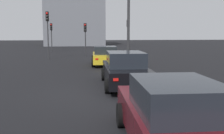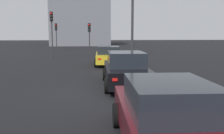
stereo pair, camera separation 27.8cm
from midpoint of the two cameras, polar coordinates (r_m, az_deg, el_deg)
The scene contains 11 objects.
ground_plane at distance 10.69m, azimuth -4.21°, elevation -6.29°, with size 160.00×160.00×0.20m, color black.
car_yellow_left_lead at distance 19.65m, azimuth -0.48°, elevation 2.54°, with size 4.39×2.22×1.47m.
car_black_left_second at distance 11.80m, azimuth 3.74°, elevation -0.62°, with size 4.78×2.14×1.62m.
car_maroon_left_third at distance 5.43m, azimuth 13.66°, elevation -11.13°, with size 4.73×2.08×1.55m.
traffic_light_near_left at distance 27.13m, azimuth -4.87°, elevation 7.80°, with size 0.33×0.31×3.52m.
traffic_light_near_right at distance 33.70m, azimuth 4.84°, elevation 8.55°, with size 0.32×0.28×4.18m.
traffic_light_far_left at distance 24.87m, azimuth -13.20°, elevation 9.17°, with size 0.32×0.29×4.48m.
traffic_light_far_right at distance 33.99m, azimuth -12.30°, elevation 7.88°, with size 0.32×0.28×3.74m.
street_lamp_kerbside at distance 24.54m, azimuth 5.09°, elevation 13.23°, with size 0.56×0.36×8.38m.
street_lamp_far at distance 27.08m, azimuth 4.83°, elevation 10.75°, with size 0.56×0.36×6.60m.
building_facade_left at distance 54.37m, azimuth -6.86°, elevation 10.40°, with size 12.81×11.58×10.22m, color slate.
Camera 2 is at (-10.39, -0.06, 2.48)m, focal length 40.39 mm.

